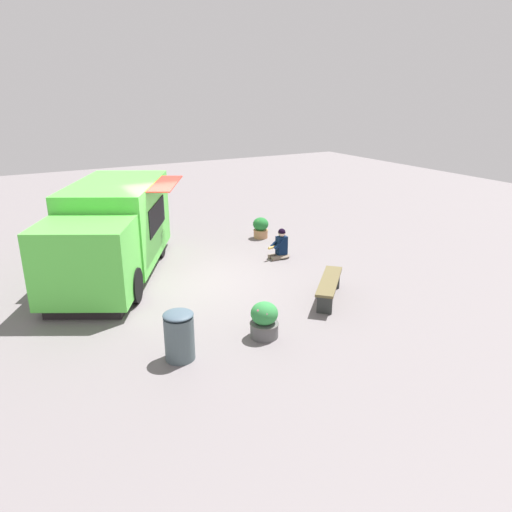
{
  "coord_description": "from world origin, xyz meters",
  "views": [
    {
      "loc": [
        -11.28,
        4.28,
        4.72
      ],
      "look_at": [
        -1.36,
        -1.29,
        0.78
      ],
      "focal_mm": 33.84,
      "sensor_mm": 36.0,
      "label": 1
    }
  ],
  "objects_px": {
    "planter_flowering_far": "(264,320)",
    "person_customer": "(281,246)",
    "trash_bin": "(179,335)",
    "plaza_bench": "(329,284)",
    "food_truck": "(112,233)",
    "planter_flowering_near": "(261,227)"
  },
  "relations": [
    {
      "from": "planter_flowering_far",
      "to": "person_customer",
      "type": "bearing_deg",
      "value": -35.92
    },
    {
      "from": "trash_bin",
      "to": "plaza_bench",
      "type": "bearing_deg",
      "value": -79.08
    },
    {
      "from": "food_truck",
      "to": "trash_bin",
      "type": "height_order",
      "value": "food_truck"
    },
    {
      "from": "food_truck",
      "to": "person_customer",
      "type": "height_order",
      "value": "food_truck"
    },
    {
      "from": "food_truck",
      "to": "person_customer",
      "type": "distance_m",
      "value": 4.76
    },
    {
      "from": "trash_bin",
      "to": "planter_flowering_far",
      "type": "bearing_deg",
      "value": -91.27
    },
    {
      "from": "planter_flowering_near",
      "to": "planter_flowering_far",
      "type": "xyz_separation_m",
      "value": [
        -5.97,
        3.34,
        0.01
      ]
    },
    {
      "from": "person_customer",
      "to": "plaza_bench",
      "type": "bearing_deg",
      "value": 169.13
    },
    {
      "from": "food_truck",
      "to": "trash_bin",
      "type": "bearing_deg",
      "value": 179.55
    },
    {
      "from": "food_truck",
      "to": "planter_flowering_near",
      "type": "height_order",
      "value": "food_truck"
    },
    {
      "from": "food_truck",
      "to": "planter_flowering_near",
      "type": "xyz_separation_m",
      "value": [
        0.98,
        -5.08,
        -0.78
      ]
    },
    {
      "from": "planter_flowering_far",
      "to": "plaza_bench",
      "type": "distance_m",
      "value": 2.38
    },
    {
      "from": "person_customer",
      "to": "plaza_bench",
      "type": "height_order",
      "value": "person_customer"
    },
    {
      "from": "planter_flowering_near",
      "to": "planter_flowering_far",
      "type": "distance_m",
      "value": 6.84
    },
    {
      "from": "food_truck",
      "to": "plaza_bench",
      "type": "bearing_deg",
      "value": -136.45
    },
    {
      "from": "food_truck",
      "to": "plaza_bench",
      "type": "distance_m",
      "value": 5.82
    },
    {
      "from": "person_customer",
      "to": "trash_bin",
      "type": "height_order",
      "value": "trash_bin"
    },
    {
      "from": "food_truck",
      "to": "plaza_bench",
      "type": "height_order",
      "value": "food_truck"
    },
    {
      "from": "planter_flowering_far",
      "to": "plaza_bench",
      "type": "xyz_separation_m",
      "value": [
        0.81,
        -2.24,
        0.02
      ]
    },
    {
      "from": "planter_flowering_near",
      "to": "plaza_bench",
      "type": "bearing_deg",
      "value": 167.96
    },
    {
      "from": "person_customer",
      "to": "food_truck",
      "type": "bearing_deg",
      "value": 76.67
    },
    {
      "from": "person_customer",
      "to": "planter_flowering_near",
      "type": "xyz_separation_m",
      "value": [
        2.06,
        -0.51,
        -0.0
      ]
    }
  ]
}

